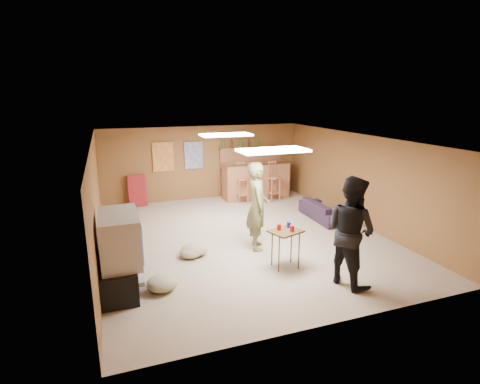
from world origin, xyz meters
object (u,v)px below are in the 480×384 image
object	(u,v)px
bar_counter	(256,181)
person_olive	(257,206)
tray_table	(285,249)
sofa	(323,210)
person_black	(351,231)
tv_body	(120,238)

from	to	relation	value
bar_counter	person_olive	world-z (taller)	person_olive
person_olive	tray_table	size ratio (longest dim) A/B	2.52
sofa	person_black	bearing A→B (deg)	156.60
person_olive	sofa	bearing A→B (deg)	-48.58
person_olive	tv_body	bearing A→B (deg)	122.08
bar_counter	tray_table	distance (m)	4.80
bar_counter	person_olive	distance (m)	3.90
bar_counter	person_olive	bearing A→B (deg)	-111.72
tv_body	person_black	size ratio (longest dim) A/B	0.59
bar_counter	sofa	xyz separation A→B (m)	(0.88, -2.45, -0.32)
person_black	tray_table	distance (m)	1.28
tv_body	tray_table	world-z (taller)	tv_body
bar_counter	tray_table	size ratio (longest dim) A/B	2.77
person_olive	bar_counter	bearing A→B (deg)	-6.87
sofa	tray_table	bearing A→B (deg)	136.73
tv_body	person_olive	bearing A→B (deg)	17.22
tv_body	person_olive	size ratio (longest dim) A/B	0.60
tv_body	sofa	xyz separation A→B (m)	(5.03, 2.00, -0.67)
bar_counter	person_black	world-z (taller)	person_black
sofa	tray_table	distance (m)	3.07
bar_counter	person_olive	xyz separation A→B (m)	(-1.44, -3.61, 0.36)
person_black	tray_table	size ratio (longest dim) A/B	2.57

